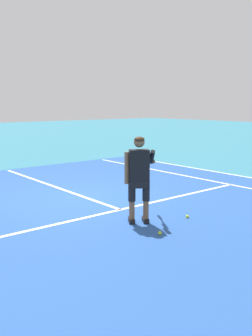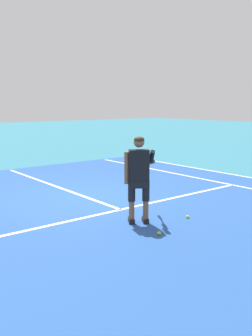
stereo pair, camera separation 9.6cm
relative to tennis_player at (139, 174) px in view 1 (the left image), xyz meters
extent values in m
plane|color=teal|center=(0.27, 2.39, -0.99)|extent=(80.00, 80.00, 0.00)
cube|color=#234C93|center=(0.27, 1.89, -0.99)|extent=(10.98, 11.29, 0.00)
cube|color=white|center=(0.27, 0.93, -0.99)|extent=(8.23, 0.10, 0.01)
cube|color=white|center=(0.27, 4.13, -0.99)|extent=(0.10, 6.40, 0.01)
cube|color=white|center=(4.38, 1.89, -0.99)|extent=(0.10, 10.89, 0.01)
cube|color=white|center=(5.76, 1.89, -0.99)|extent=(0.10, 10.89, 0.01)
cube|color=black|center=(-0.12, 0.09, -0.94)|extent=(0.25, 0.29, 0.09)
cube|color=black|center=(0.12, -0.06, -0.94)|extent=(0.25, 0.29, 0.09)
cylinder|color=brown|center=(-0.14, 0.06, -0.72)|extent=(0.11, 0.11, 0.36)
cylinder|color=black|center=(-0.14, 0.06, -0.33)|extent=(0.14, 0.14, 0.41)
cylinder|color=brown|center=(0.10, -0.10, -0.72)|extent=(0.11, 0.11, 0.36)
cylinder|color=black|center=(0.10, -0.10, -0.33)|extent=(0.14, 0.14, 0.41)
cube|color=black|center=(-0.02, -0.02, -0.17)|extent=(0.39, 0.35, 0.20)
cube|color=black|center=(-0.02, -0.02, 0.17)|extent=(0.44, 0.39, 0.60)
cylinder|color=brown|center=(-0.22, 0.11, 0.12)|extent=(0.09, 0.09, 0.62)
cylinder|color=black|center=(0.25, -0.09, 0.32)|extent=(0.22, 0.27, 0.29)
cylinder|color=brown|center=(0.40, 0.06, 0.18)|extent=(0.23, 0.29, 0.14)
sphere|color=brown|center=(-0.02, -0.01, 0.62)|extent=(0.21, 0.21, 0.21)
ellipsoid|color=#382314|center=(-0.03, -0.03, 0.67)|extent=(0.28, 0.28, 0.12)
cylinder|color=#232326|center=(0.53, 0.24, 0.15)|extent=(0.14, 0.18, 0.03)
cylinder|color=black|center=(0.61, 0.37, 0.15)|extent=(0.07, 0.10, 0.02)
torus|color=black|center=(0.71, 0.52, 0.15)|extent=(0.18, 0.26, 0.30)
cylinder|color=silver|center=(0.71, 0.52, 0.15)|extent=(0.14, 0.21, 0.25)
sphere|color=#CCE02D|center=(0.97, -0.42, -0.96)|extent=(0.07, 0.07, 0.07)
sphere|color=#CCE02D|center=(-0.17, -0.77, -0.96)|extent=(0.07, 0.07, 0.07)
camera|label=1|loc=(-4.65, -5.27, 1.32)|focal=39.36mm
camera|label=2|loc=(-4.57, -5.33, 1.32)|focal=39.36mm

